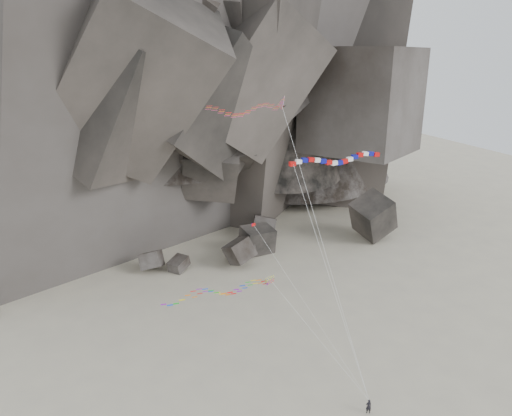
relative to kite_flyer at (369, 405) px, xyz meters
name	(u,v)px	position (x,y,z in m)	size (l,w,h in m)	color
ground	(271,366)	(-6.22, 12.14, -1.03)	(260.00, 260.00, 0.00)	#A79F86
headland	(136,27)	(-6.22, 82.14, 40.97)	(110.00, 70.00, 84.00)	#4B423D
boulder_field	(255,241)	(6.11, 44.66, 1.62)	(79.01, 17.53, 10.69)	#47423F
kite_flyer	(369,405)	(0.00, 0.00, 0.00)	(0.72, 0.48, 2.06)	black
delta_kite	(242,109)	(-9.43, 13.63, 31.74)	(13.73, 14.54, 32.48)	red
banner_kite	(336,160)	(4.19, 15.47, 24.38)	(12.88, 16.20, 24.44)	red
parafoil_kite	(213,291)	(-14.11, 11.15, 11.98)	(20.50, 11.59, 12.26)	#EAF60D
pennant_kite	(282,269)	(-6.56, 8.96, 14.25)	(9.05, 12.11, 18.43)	red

